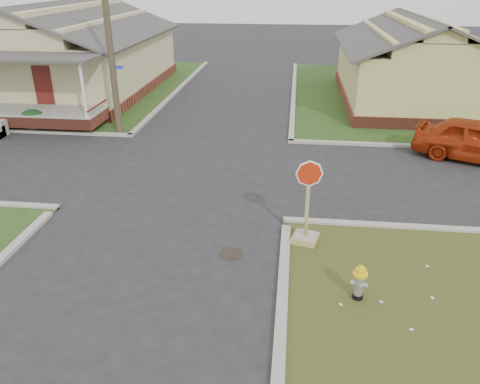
# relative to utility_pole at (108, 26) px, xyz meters

# --- Properties ---
(ground) EXTENTS (120.00, 120.00, 0.00)m
(ground) POSITION_rel_utility_pole_xyz_m (4.20, -8.90, -4.66)
(ground) COLOR #262628
(ground) RESTS_ON ground
(verge_far_left) EXTENTS (19.00, 19.00, 0.05)m
(verge_far_left) POSITION_rel_utility_pole_xyz_m (-8.80, 9.10, -4.64)
(verge_far_left) COLOR #274A1A
(verge_far_left) RESTS_ON ground
(curbs) EXTENTS (80.00, 40.00, 0.12)m
(curbs) POSITION_rel_utility_pole_xyz_m (4.20, -3.90, -4.66)
(curbs) COLOR #AAA79A
(curbs) RESTS_ON ground
(manhole) EXTENTS (0.64, 0.64, 0.01)m
(manhole) POSITION_rel_utility_pole_xyz_m (6.40, -9.40, -4.66)
(manhole) COLOR black
(manhole) RESTS_ON ground
(corner_house) EXTENTS (10.10, 15.50, 5.30)m
(corner_house) POSITION_rel_utility_pole_xyz_m (-5.80, 7.78, -2.38)
(corner_house) COLOR brown
(corner_house) RESTS_ON ground
(side_house_yellow) EXTENTS (7.60, 11.60, 4.70)m
(side_house_yellow) POSITION_rel_utility_pole_xyz_m (14.20, 7.60, -2.47)
(side_house_yellow) COLOR brown
(side_house_yellow) RESTS_ON ground
(utility_pole) EXTENTS (1.80, 0.28, 9.00)m
(utility_pole) POSITION_rel_utility_pole_xyz_m (0.00, 0.00, 0.00)
(utility_pole) COLOR #3A2F21
(utility_pole) RESTS_ON ground
(fire_hydrant) EXTENTS (0.32, 0.32, 0.87)m
(fire_hydrant) POSITION_rel_utility_pole_xyz_m (9.48, -10.95, -4.13)
(fire_hydrant) COLOR black
(fire_hydrant) RESTS_ON ground
(stop_sign) EXTENTS (0.67, 0.65, 2.37)m
(stop_sign) POSITION_rel_utility_pole_xyz_m (8.32, -8.59, -4.10)
(stop_sign) COLOR tan
(stop_sign) RESTS_ON ground
(red_sedan) EXTENTS (5.11, 3.69, 1.62)m
(red_sedan) POSITION_rel_utility_pole_xyz_m (15.02, -1.58, -3.85)
(red_sedan) COLOR #A72B0B
(red_sedan) RESTS_ON ground
(hedge_right) EXTENTS (1.33, 1.09, 1.02)m
(hedge_right) POSITION_rel_utility_pole_xyz_m (-4.07, -0.07, -4.10)
(hedge_right) COLOR #123314
(hedge_right) RESTS_ON verge_far_left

